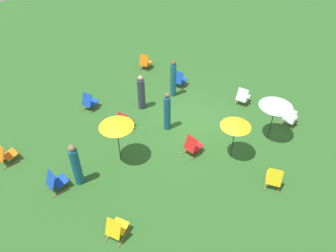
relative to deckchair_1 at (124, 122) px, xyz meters
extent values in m
plane|color=#2D6026|center=(-1.74, -1.85, -0.37)|extent=(40.00, 40.00, 0.00)
cube|color=olive|center=(-0.22, -0.06, -0.35)|extent=(0.07, 0.76, 0.04)
cube|color=olive|center=(0.22, -0.04, -0.35)|extent=(0.07, 0.76, 0.04)
cube|color=red|center=(0.01, -0.15, -0.10)|extent=(0.50, 0.45, 0.13)
cube|color=red|center=(-0.01, 0.15, 0.18)|extent=(0.49, 0.27, 0.57)
cylinder|color=olive|center=(0.01, -0.35, -0.17)|extent=(0.44, 0.05, 0.03)
cube|color=olive|center=(2.00, -0.32, -0.35)|extent=(0.09, 0.76, 0.04)
cube|color=olive|center=(2.44, -0.29, -0.35)|extent=(0.09, 0.76, 0.04)
cube|color=#1947B7|center=(2.22, -0.41, -0.10)|extent=(0.51, 0.46, 0.13)
cube|color=#1947B7|center=(2.20, -0.11, 0.18)|extent=(0.50, 0.28, 0.57)
cylinder|color=olive|center=(2.24, -0.61, -0.17)|extent=(0.44, 0.06, 0.03)
cube|color=olive|center=(-0.36, 3.75, -0.35)|extent=(0.21, 0.75, 0.04)
cube|color=olive|center=(0.07, 3.65, -0.35)|extent=(0.21, 0.75, 0.04)
cube|color=#1947B7|center=(-0.17, 3.60, -0.10)|extent=(0.57, 0.53, 0.13)
cube|color=#1947B7|center=(-0.10, 3.89, 0.18)|extent=(0.52, 0.35, 0.57)
cylinder|color=olive|center=(-0.21, 3.41, -0.17)|extent=(0.43, 0.13, 0.03)
cube|color=olive|center=(-6.40, -0.58, -0.35)|extent=(0.23, 0.74, 0.04)
cube|color=olive|center=(-5.97, -0.47, -0.35)|extent=(0.23, 0.74, 0.04)
cube|color=yellow|center=(-6.16, -0.62, -0.10)|extent=(0.58, 0.54, 0.13)
cube|color=yellow|center=(-6.24, -0.33, 0.18)|extent=(0.53, 0.36, 0.57)
cylinder|color=olive|center=(-6.11, -0.82, -0.17)|extent=(0.43, 0.14, 0.03)
cube|color=olive|center=(-0.37, -4.13, -0.35)|extent=(0.08, 0.76, 0.04)
cube|color=olive|center=(0.07, -4.15, -0.35)|extent=(0.08, 0.76, 0.04)
cube|color=#1947B7|center=(-0.16, -4.24, -0.10)|extent=(0.50, 0.46, 0.13)
cube|color=#1947B7|center=(-0.14, -3.94, 0.18)|extent=(0.49, 0.27, 0.57)
cylinder|color=olive|center=(-0.17, -4.44, -0.17)|extent=(0.44, 0.05, 0.03)
cube|color=olive|center=(-3.22, 3.90, -0.35)|extent=(0.15, 0.76, 0.04)
cube|color=olive|center=(-2.79, 3.97, -0.35)|extent=(0.15, 0.76, 0.04)
cube|color=yellow|center=(-2.99, 3.84, -0.10)|extent=(0.54, 0.50, 0.13)
cube|color=yellow|center=(-3.04, 4.13, 0.18)|extent=(0.51, 0.32, 0.57)
cylinder|color=olive|center=(-2.96, 3.64, -0.17)|extent=(0.44, 0.10, 0.03)
cube|color=olive|center=(2.17, 3.88, -0.35)|extent=(0.15, 0.76, 0.04)
cube|color=olive|center=(2.60, 3.82, -0.35)|extent=(0.15, 0.76, 0.04)
cube|color=orange|center=(2.37, 3.75, -0.10)|extent=(0.54, 0.50, 0.13)
cube|color=orange|center=(2.42, 4.05, 0.18)|extent=(0.51, 0.31, 0.57)
cylinder|color=olive|center=(2.34, 3.56, -0.17)|extent=(0.44, 0.09, 0.03)
cube|color=olive|center=(2.11, -4.64, -0.35)|extent=(0.13, 0.76, 0.04)
cube|color=olive|center=(2.54, -4.59, -0.35)|extent=(0.13, 0.76, 0.04)
cube|color=orange|center=(2.34, -4.71, -0.10)|extent=(0.53, 0.49, 0.13)
cube|color=orange|center=(2.30, -4.42, 0.18)|extent=(0.51, 0.30, 0.57)
cylinder|color=olive|center=(2.36, -4.91, -0.17)|extent=(0.44, 0.08, 0.03)
cube|color=olive|center=(-5.83, -4.12, -0.35)|extent=(0.07, 0.76, 0.04)
cube|color=olive|center=(-5.39, -4.14, -0.35)|extent=(0.07, 0.76, 0.04)
cube|color=white|center=(-5.61, -4.23, -0.10)|extent=(0.50, 0.45, 0.13)
cube|color=white|center=(-5.60, -3.93, 0.18)|extent=(0.49, 0.27, 0.57)
cylinder|color=olive|center=(-5.62, -4.43, -0.17)|extent=(0.44, 0.05, 0.03)
cube|color=olive|center=(-3.56, -4.48, -0.35)|extent=(0.04, 0.76, 0.04)
cube|color=olive|center=(-3.12, -4.47, -0.35)|extent=(0.04, 0.76, 0.04)
cube|color=white|center=(-3.34, -4.58, -0.10)|extent=(0.48, 0.44, 0.13)
cube|color=white|center=(-3.34, -4.28, 0.18)|extent=(0.48, 0.25, 0.57)
cylinder|color=olive|center=(-3.34, -4.78, -0.17)|extent=(0.44, 0.03, 0.03)
cube|color=olive|center=(-3.32, -0.34, -0.35)|extent=(0.18, 0.75, 0.04)
cube|color=olive|center=(-2.89, -0.42, -0.35)|extent=(0.18, 0.75, 0.04)
cube|color=red|center=(-3.12, -0.48, -0.10)|extent=(0.55, 0.52, 0.13)
cube|color=red|center=(-3.06, -0.19, 0.18)|extent=(0.52, 0.33, 0.57)
cylinder|color=olive|center=(-3.16, -0.68, -0.17)|extent=(0.44, 0.11, 0.03)
cylinder|color=black|center=(-1.05, 1.50, 0.56)|extent=(0.03, 0.03, 1.85)
cone|color=yellow|center=(-1.05, 1.50, 1.40)|extent=(1.22, 1.22, 0.22)
cylinder|color=black|center=(-5.19, -2.79, 0.54)|extent=(0.03, 0.03, 1.82)
cone|color=white|center=(-5.19, -2.79, 1.35)|extent=(1.28, 1.28, 0.27)
cylinder|color=black|center=(-4.40, -0.96, 0.50)|extent=(0.03, 0.03, 1.73)
cone|color=yellow|center=(-4.40, -0.96, 1.26)|extent=(1.10, 1.10, 0.26)
cylinder|color=#195972|center=(-1.45, -1.03, 0.41)|extent=(0.40, 0.40, 1.56)
sphere|color=brown|center=(-1.45, -1.03, 1.28)|extent=(0.21, 0.21, 0.21)
cylinder|color=#195972|center=(-0.55, 3.12, 0.39)|extent=(0.43, 0.43, 1.52)
sphere|color=#936647|center=(-0.55, 3.12, 1.26)|extent=(0.23, 0.23, 0.23)
cylinder|color=#333847|center=(0.31, -1.61, 0.36)|extent=(0.34, 0.34, 1.46)
sphere|color=tan|center=(0.31, -1.61, 1.18)|extent=(0.21, 0.21, 0.21)
cylinder|color=#195972|center=(-0.31, -3.23, 0.45)|extent=(0.37, 0.37, 1.64)
sphere|color=brown|center=(-0.31, -3.23, 1.36)|extent=(0.21, 0.21, 0.21)
camera|label=1|loc=(-7.27, 7.63, 8.38)|focal=34.54mm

